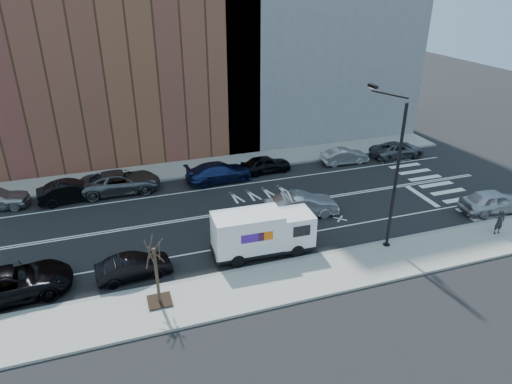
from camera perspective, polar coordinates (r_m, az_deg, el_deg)
ground at (r=32.49m, az=-1.69°, el=-2.35°), size 120.00×120.00×0.00m
sidewalk_near at (r=25.43m, az=4.27°, el=-11.02°), size 44.00×3.60×0.15m
sidewalk_far at (r=40.18m, az=-5.39°, el=3.33°), size 44.00×3.60×0.15m
curb_near at (r=26.77m, az=2.78°, el=-8.84°), size 44.00×0.25×0.17m
curb_far at (r=38.56m, az=-4.76°, el=2.39°), size 44.00×0.25×0.17m
crosswalk at (r=39.70m, az=20.97°, el=1.27°), size 3.00×14.00×0.01m
road_markings at (r=32.48m, az=-1.69°, el=-2.34°), size 40.00×8.60×0.01m
bldg_brick at (r=43.30m, az=-19.25°, el=18.68°), size 26.00×10.00×22.00m
bldg_concrete at (r=47.68m, az=7.09°, el=22.74°), size 20.00×10.00×26.00m
streetlight at (r=27.55m, az=16.66°, el=2.90°), size 0.44×4.02×9.34m
street_tree at (r=23.56m, az=-12.23°, el=-10.81°), size 1.20×1.20×3.75m
fedex_van at (r=26.99m, az=0.75°, el=-5.04°), size 6.16×2.35×2.78m
far_parked_b at (r=36.23m, az=-22.08°, el=0.12°), size 4.88×2.17×1.56m
far_parked_c at (r=36.47m, az=-16.56°, el=1.23°), size 5.99×2.85×1.65m
far_parked_d at (r=36.91m, az=-4.61°, el=2.49°), size 5.57×2.58×1.58m
far_parked_e at (r=38.53m, az=1.23°, el=3.49°), size 4.34×1.90×1.45m
far_parked_f at (r=41.13m, az=11.01°, el=4.41°), size 4.22×1.60×1.37m
far_parked_g at (r=43.86m, az=17.24°, el=5.07°), size 5.03×2.38×1.39m
driving_sedan at (r=31.57m, az=5.69°, el=-1.65°), size 5.14×2.07×1.66m
near_parked_rear_a at (r=26.26m, az=-15.03°, el=-9.04°), size 4.18×1.78×1.34m
near_parked_rear_b at (r=27.02m, az=-28.27°, el=-10.06°), size 6.22×3.36×1.66m
near_parked_front at (r=36.06m, az=27.59°, el=-1.05°), size 4.96×2.39×1.63m
pedestrian at (r=32.92m, az=28.16°, el=-3.31°), size 0.61×0.40×1.66m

